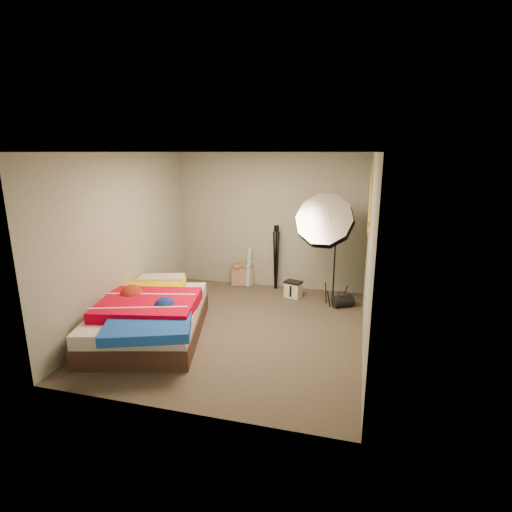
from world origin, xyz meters
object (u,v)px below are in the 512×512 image
(camera_case, at_px, (293,290))
(bed, at_px, (149,315))
(camera_tripod, at_px, (276,253))
(wrapping_roll, at_px, (249,267))
(photo_umbrella, at_px, (325,222))
(duffel_bag, at_px, (343,301))
(tote_bag, at_px, (242,275))

(camera_case, distance_m, bed, 2.63)
(bed, height_order, camera_tripod, camera_tripod)
(wrapping_roll, bearing_deg, photo_umbrella, -25.65)
(photo_umbrella, relative_size, camera_tripod, 1.63)
(bed, distance_m, camera_tripod, 2.74)
(camera_case, xyz_separation_m, bed, (-1.69, -2.01, 0.16))
(duffel_bag, bearing_deg, tote_bag, 130.65)
(wrapping_roll, bearing_deg, tote_bag, 180.00)
(tote_bag, xyz_separation_m, photo_umbrella, (1.60, -0.70, 1.21))
(bed, bearing_deg, camera_tripod, 61.44)
(camera_tripod, bearing_deg, duffel_bag, -25.83)
(tote_bag, relative_size, duffel_bag, 1.21)
(tote_bag, xyz_separation_m, camera_tripod, (0.67, -0.03, 0.49))
(duffel_bag, xyz_separation_m, photo_umbrella, (-0.35, -0.05, 1.31))
(camera_case, relative_size, duffel_bag, 0.80)
(tote_bag, xyz_separation_m, camera_case, (1.07, -0.41, -0.07))
(duffel_bag, height_order, camera_tripod, camera_tripod)
(bed, distance_m, photo_umbrella, 3.02)
(camera_case, bearing_deg, camera_tripod, 153.73)
(photo_umbrella, distance_m, camera_tripod, 1.35)
(wrapping_roll, xyz_separation_m, camera_case, (0.93, -0.41, -0.23))
(tote_bag, height_order, photo_umbrella, photo_umbrella)
(duffel_bag, distance_m, photo_umbrella, 1.36)
(camera_case, bearing_deg, photo_umbrella, -11.54)
(camera_case, distance_m, camera_tripod, 0.78)
(tote_bag, relative_size, camera_case, 1.51)
(tote_bag, relative_size, bed, 0.17)
(tote_bag, distance_m, camera_tripod, 0.83)
(camera_case, relative_size, bed, 0.11)
(wrapping_roll, bearing_deg, duffel_bag, -19.72)
(camera_case, height_order, photo_umbrella, photo_umbrella)
(tote_bag, bearing_deg, camera_case, -40.77)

